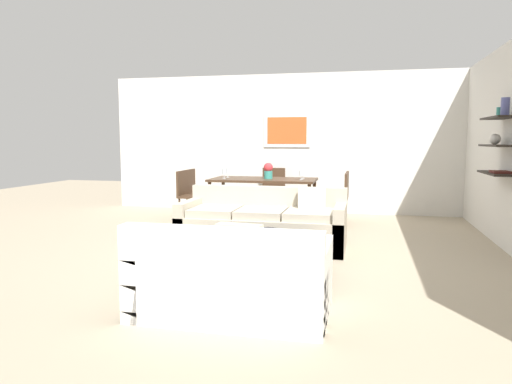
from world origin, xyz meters
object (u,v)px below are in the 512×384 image
object	(u,v)px
loveseat_white	(232,279)
dining_chair_right_far	(340,193)
dining_chair_head	(273,188)
wine_glass_left_far	(228,171)
wine_glass_right_far	(303,173)
dining_chair_left_far	(196,190)
sofa_beige	(264,225)
dining_chair_left_near	(188,192)
decorative_bowl	(264,234)
coffee_table	(257,256)
centerpiece_vase	(268,170)
dining_table	(263,183)
wine_glass_left_near	(224,172)
wine_glass_right_near	(301,174)
wine_glass_head	(268,170)
dining_chair_right_near	(339,196)

from	to	relation	value
loveseat_white	dining_chair_right_far	size ratio (longest dim) A/B	1.78
dining_chair_head	wine_glass_left_far	world-z (taller)	wine_glass_left_far
dining_chair_right_far	wine_glass_right_far	world-z (taller)	wine_glass_right_far
dining_chair_left_far	wine_glass_right_far	world-z (taller)	wine_glass_right_far
wine_glass_right_far	sofa_beige	bearing A→B (deg)	-97.00
sofa_beige	dining_chair_left_near	world-z (taller)	dining_chair_left_near
decorative_bowl	dining_chair_right_far	distance (m)	3.40
coffee_table	dining_chair_head	size ratio (longest dim) A/B	1.46
dining_chair_left_near	centerpiece_vase	world-z (taller)	centerpiece_vase
wine_glass_right_far	centerpiece_vase	distance (m)	0.60
dining_chair_right_far	dining_table	bearing A→B (deg)	-171.20
dining_table	wine_glass_left_near	world-z (taller)	wine_glass_left_near
dining_chair_left_near	sofa_beige	bearing A→B (deg)	-44.96
decorative_bowl	dining_chair_left_near	world-z (taller)	dining_chair_left_near
dining_chair_left_near	wine_glass_right_near	size ratio (longest dim) A/B	5.69
dining_chair_head	centerpiece_vase	bearing A→B (deg)	-84.12
dining_table	wine_glass_left_far	distance (m)	0.71
dining_table	dining_chair_left_near	world-z (taller)	dining_chair_left_near
decorative_bowl	wine_glass_head	xyz separation A→B (m)	(-0.69, 3.53, 0.45)
loveseat_white	dining_chair_head	xyz separation A→B (m)	(-0.69, 5.25, 0.21)
wine_glass_left_near	wine_glass_left_far	xyz separation A→B (m)	(0.00, 0.22, -0.01)
loveseat_white	wine_glass_right_far	bearing A→B (deg)	90.13
dining_chair_head	wine_glass_right_far	world-z (taller)	wine_glass_right_far
dining_chair_right_far	wine_glass_right_near	bearing A→B (deg)	-153.73
dining_chair_right_near	wine_glass_head	world-z (taller)	wine_glass_head
dining_chair_right_near	dining_chair_right_far	bearing A→B (deg)	90.00
wine_glass_right_far	wine_glass_left_near	size ratio (longest dim) A/B	0.84
loveseat_white	dining_table	xyz separation A→B (m)	(-0.69, 4.39, 0.39)
dining_table	wine_glass_right_near	size ratio (longest dim) A/B	11.77
coffee_table	wine_glass_right_near	bearing A→B (deg)	88.98
coffee_table	dining_table	size ratio (longest dim) A/B	0.71
coffee_table	dining_chair_right_near	bearing A→B (deg)	76.91
dining_chair_right_far	centerpiece_vase	xyz separation A→B (m)	(-1.23, -0.21, 0.39)
wine_glass_right_far	wine_glass_left_near	distance (m)	1.37
dining_chair_left_far	wine_glass_left_far	distance (m)	0.74
dining_table	wine_glass_right_far	world-z (taller)	wine_glass_right_far
wine_glass_head	wine_glass_left_near	distance (m)	0.84
wine_glass_right_near	wine_glass_left_far	bearing A→B (deg)	170.59
dining_table	centerpiece_vase	bearing A→B (deg)	-2.18
dining_chair_right_near	wine_glass_head	xyz separation A→B (m)	(-1.32, 0.60, 0.37)
dining_chair_left_near	dining_chair_right_near	distance (m)	2.63
dining_table	dining_chair_right_near	world-z (taller)	dining_chair_right_near
dining_chair_right_far	dining_chair_left_far	size ratio (longest dim) A/B	1.00
coffee_table	wine_glass_right_far	distance (m)	3.37
dining_chair_right_far	wine_glass_head	world-z (taller)	wine_glass_head
wine_glass_head	wine_glass_left_near	xyz separation A→B (m)	(-0.68, -0.51, -0.01)
wine_glass_left_far	wine_glass_right_near	bearing A→B (deg)	-9.41
dining_chair_left_near	dining_chair_left_far	distance (m)	0.41
sofa_beige	centerpiece_vase	world-z (taller)	centerpiece_vase
wine_glass_left_far	centerpiece_vase	world-z (taller)	centerpiece_vase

